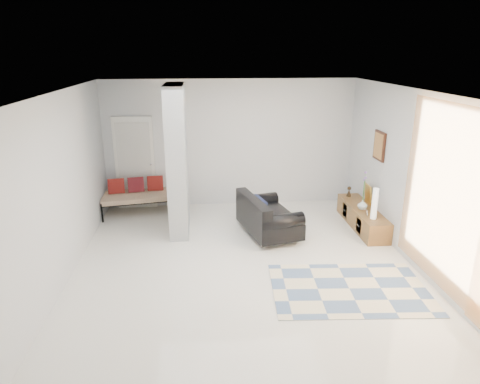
{
  "coord_description": "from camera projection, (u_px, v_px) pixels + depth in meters",
  "views": [
    {
      "loc": [
        -0.65,
        -6.29,
        3.37
      ],
      "look_at": [
        -0.01,
        0.6,
        1.07
      ],
      "focal_mm": 32.0,
      "sensor_mm": 36.0,
      "label": 1
    }
  ],
  "objects": [
    {
      "name": "floor",
      "position": [
        244.0,
        265.0,
        7.06
      ],
      "size": [
        6.0,
        6.0,
        0.0
      ],
      "primitive_type": "plane",
      "color": "white",
      "rests_on": "ground"
    },
    {
      "name": "ceiling",
      "position": [
        244.0,
        92.0,
        6.18
      ],
      "size": [
        6.0,
        6.0,
        0.0
      ],
      "primitive_type": "plane",
      "rotation": [
        3.14,
        0.0,
        0.0
      ],
      "color": "white",
      "rests_on": "wall_back"
    },
    {
      "name": "wall_back",
      "position": [
        230.0,
        144.0,
        9.45
      ],
      "size": [
        6.0,
        0.0,
        6.0
      ],
      "primitive_type": "plane",
      "rotation": [
        1.57,
        0.0,
        0.0
      ],
      "color": "silver",
      "rests_on": "ground"
    },
    {
      "name": "wall_front",
      "position": [
        279.0,
        284.0,
        3.78
      ],
      "size": [
        6.0,
        0.0,
        6.0
      ],
      "primitive_type": "plane",
      "rotation": [
        -1.57,
        0.0,
        0.0
      ],
      "color": "silver",
      "rests_on": "ground"
    },
    {
      "name": "wall_left",
      "position": [
        61.0,
        189.0,
        6.37
      ],
      "size": [
        0.0,
        6.0,
        6.0
      ],
      "primitive_type": "plane",
      "rotation": [
        1.57,
        0.0,
        1.57
      ],
      "color": "silver",
      "rests_on": "ground"
    },
    {
      "name": "wall_right",
      "position": [
        414.0,
        179.0,
        6.86
      ],
      "size": [
        0.0,
        6.0,
        6.0
      ],
      "primitive_type": "plane",
      "rotation": [
        1.57,
        0.0,
        -1.57
      ],
      "color": "silver",
      "rests_on": "ground"
    },
    {
      "name": "partition_column",
      "position": [
        177.0,
        160.0,
        8.03
      ],
      "size": [
        0.35,
        1.2,
        2.8
      ],
      "primitive_type": "cube",
      "color": "#999EA0",
      "rests_on": "floor"
    },
    {
      "name": "hallway_door",
      "position": [
        135.0,
        163.0,
        9.35
      ],
      "size": [
        0.85,
        0.06,
        2.04
      ],
      "primitive_type": "cube",
      "color": "white",
      "rests_on": "floor"
    },
    {
      "name": "curtain",
      "position": [
        450.0,
        200.0,
        5.75
      ],
      "size": [
        0.0,
        2.55,
        2.55
      ],
      "primitive_type": "plane",
      "rotation": [
        1.57,
        0.0,
        1.57
      ],
      "color": "#FF9C43",
      "rests_on": "wall_right"
    },
    {
      "name": "wall_art",
      "position": [
        379.0,
        146.0,
        8.08
      ],
      "size": [
        0.04,
        0.45,
        0.55
      ],
      "primitive_type": "cube",
      "color": "#3E1D11",
      "rests_on": "wall_right"
    },
    {
      "name": "media_console",
      "position": [
        362.0,
        217.0,
        8.53
      ],
      "size": [
        0.45,
        1.83,
        0.8
      ],
      "color": "brown",
      "rests_on": "floor"
    },
    {
      "name": "loveseat",
      "position": [
        266.0,
        217.0,
        8.11
      ],
      "size": [
        1.16,
        1.6,
        0.76
      ],
      "rotation": [
        0.0,
        0.0,
        0.24
      ],
      "color": "silver",
      "rests_on": "floor"
    },
    {
      "name": "daybed",
      "position": [
        143.0,
        194.0,
        9.23
      ],
      "size": [
        1.89,
        1.04,
        0.77
      ],
      "rotation": [
        0.0,
        0.0,
        0.17
      ],
      "color": "black",
      "rests_on": "floor"
    },
    {
      "name": "area_rug",
      "position": [
        349.0,
        289.0,
        6.34
      ],
      "size": [
        2.38,
        1.67,
        0.01
      ],
      "primitive_type": "cube",
      "rotation": [
        0.0,
        0.0,
        -0.07
      ],
      "color": "beige",
      "rests_on": "floor"
    },
    {
      "name": "cylinder_lamp",
      "position": [
        375.0,
        204.0,
        7.84
      ],
      "size": [
        0.11,
        0.11,
        0.58
      ],
      "primitive_type": "cylinder",
      "color": "beige",
      "rests_on": "media_console"
    },
    {
      "name": "bronze_figurine",
      "position": [
        349.0,
        191.0,
        9.11
      ],
      "size": [
        0.12,
        0.12,
        0.21
      ],
      "primitive_type": null,
      "rotation": [
        0.0,
        0.0,
        0.17
      ],
      "color": "#2E2214",
      "rests_on": "media_console"
    },
    {
      "name": "vase",
      "position": [
        362.0,
        205.0,
        8.36
      ],
      "size": [
        0.19,
        0.19,
        0.19
      ],
      "primitive_type": "imported",
      "rotation": [
        0.0,
        0.0,
        -0.05
      ],
      "color": "white",
      "rests_on": "media_console"
    }
  ]
}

